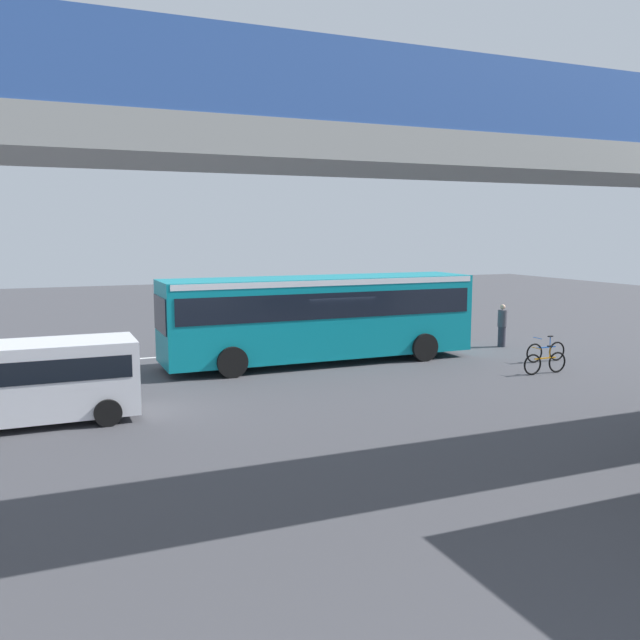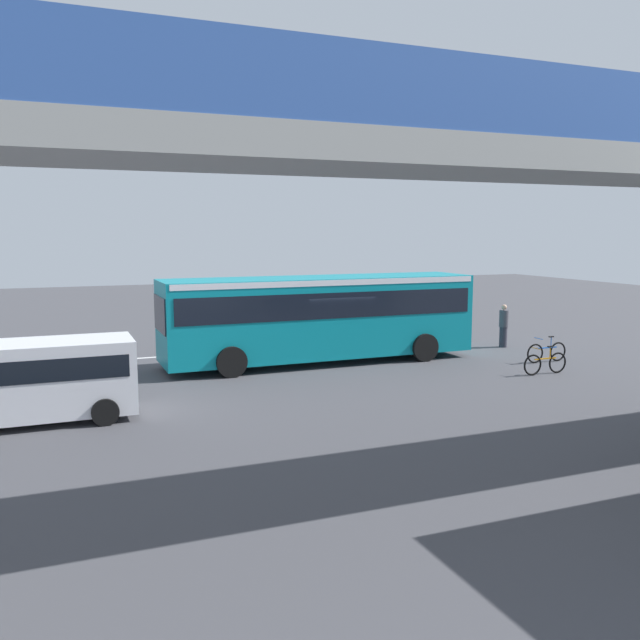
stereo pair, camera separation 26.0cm
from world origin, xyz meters
name	(u,v)px [view 1 (the left image)]	position (x,y,z in m)	size (l,w,h in m)	color
ground	(330,362)	(0.00, 0.00, 0.00)	(80.00, 80.00, 0.00)	#424247
city_bus	(320,312)	(0.33, -0.13, 1.88)	(11.54, 2.85, 3.15)	#0C8493
parked_van	(37,377)	(9.91, 4.37, 1.18)	(4.80, 2.17, 2.05)	silver
bicycle_blue	(546,352)	(-7.44, 3.00, 0.37)	(1.77, 0.44, 0.96)	black
bicycle_orange	(545,363)	(-5.93, 4.67, 0.37)	(1.77, 0.44, 0.96)	black
pedestrian	(502,326)	(-8.01, -0.30, 0.89)	(0.38, 0.38, 1.79)	#2D2D38
traffic_sign	(357,300)	(-2.82, -3.52, 1.89)	(0.08, 0.60, 2.80)	slate
lane_dash_leftmost	(421,339)	(-6.00, -3.44, 0.00)	(2.00, 0.20, 0.01)	silver
lane_dash_left	(340,344)	(-2.00, -3.44, 0.00)	(2.00, 0.20, 0.01)	silver
lane_dash_centre	(250,351)	(2.00, -3.44, 0.00)	(2.00, 0.20, 0.01)	silver
lane_dash_right	(150,358)	(6.00, -3.44, 0.00)	(2.00, 0.20, 0.01)	silver
pedestrian_overpass	(600,190)	(0.00, 12.57, 5.55)	(31.81, 2.60, 7.33)	#9E9E99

